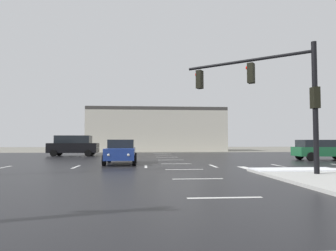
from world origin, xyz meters
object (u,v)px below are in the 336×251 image
Objects in this scene: traffic_signal_mast at (272,87)px; sedan_green at (322,149)px; suv_black at (73,145)px; sedan_blue at (121,151)px.

traffic_signal_mast reaches higher than sedan_green.
traffic_signal_mast is 12.67m from sedan_green.
traffic_signal_mast is at bearing -53.73° from suv_black.
suv_black is 22.39m from sedan_green.
traffic_signal_mast is 1.16× the size of suv_black.
suv_black reaches higher than sedan_blue.
sedan_green is (7.97, 9.35, -3.10)m from traffic_signal_mast.
traffic_signal_mast is 22.02m from suv_black.
sedan_green is at bearing 98.11° from sedan_blue.
suv_black is at bearing -153.62° from sedan_blue.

